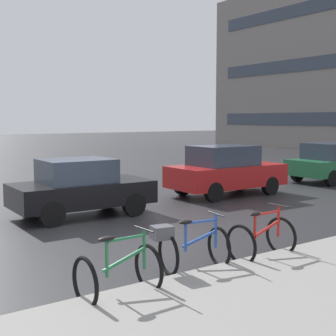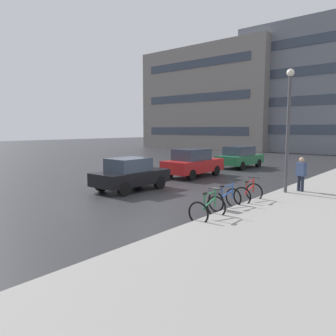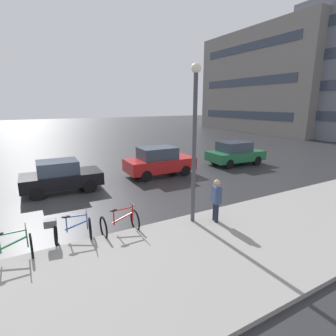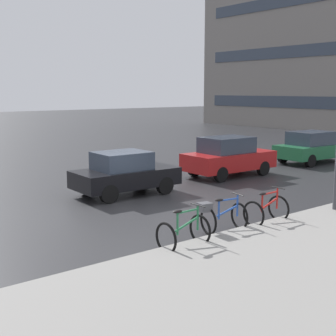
{
  "view_description": "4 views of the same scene",
  "coord_description": "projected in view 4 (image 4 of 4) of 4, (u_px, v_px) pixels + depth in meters",
  "views": [
    {
      "loc": [
        9.51,
        -4.49,
        2.64
      ],
      "look_at": [
        -0.05,
        2.3,
        1.4
      ],
      "focal_mm": 50.0,
      "sensor_mm": 36.0,
      "label": 1
    },
    {
      "loc": [
        9.29,
        -9.88,
        2.95
      ],
      "look_at": [
        -0.39,
        1.65,
        1.13
      ],
      "focal_mm": 35.0,
      "sensor_mm": 36.0,
      "label": 2
    },
    {
      "loc": [
        11.27,
        -0.57,
        4.24
      ],
      "look_at": [
        1.27,
        4.99,
        1.41
      ],
      "focal_mm": 28.0,
      "sensor_mm": 36.0,
      "label": 3
    },
    {
      "loc": [
        11.83,
        -8.09,
        3.71
      ],
      "look_at": [
        -0.51,
        1.59,
        1.1
      ],
      "focal_mm": 50.0,
      "sensor_mm": 36.0,
      "label": 4
    }
  ],
  "objects": [
    {
      "name": "ground_plane",
      "position": [
        138.0,
        210.0,
        14.72
      ],
      "size": [
        140.0,
        140.0,
        0.0
      ],
      "primitive_type": "plane",
      "color": "#28282B"
    },
    {
      "name": "bicycle_nearest",
      "position": [
        184.0,
        232.0,
        11.02
      ],
      "size": [
        0.77,
        1.15,
        1.0
      ],
      "color": "black",
      "rests_on": "ground"
    },
    {
      "name": "bicycle_second",
      "position": [
        220.0,
        215.0,
        12.26
      ],
      "size": [
        0.89,
        1.39,
        0.99
      ],
      "color": "black",
      "rests_on": "ground"
    },
    {
      "name": "bicycle_third",
      "position": [
        266.0,
        210.0,
        13.04
      ],
      "size": [
        0.77,
        1.17,
        1.0
      ],
      "color": "black",
      "rests_on": "ground"
    },
    {
      "name": "car_black",
      "position": [
        125.0,
        173.0,
        16.7
      ],
      "size": [
        1.9,
        3.76,
        1.56
      ],
      "color": "black",
      "rests_on": "ground"
    },
    {
      "name": "car_red",
      "position": [
        228.0,
        157.0,
        20.36
      ],
      "size": [
        1.95,
        4.14,
        1.72
      ],
      "color": "#AD1919",
      "rests_on": "ground"
    },
    {
      "name": "car_green",
      "position": [
        312.0,
        147.0,
        24.02
      ],
      "size": [
        2.13,
        4.06,
        1.63
      ],
      "color": "#1E6038",
      "rests_on": "ground"
    },
    {
      "name": "building_facade_side",
      "position": [
        299.0,
        55.0,
        46.78
      ],
      "size": [
        20.34,
        7.1,
        14.48
      ],
      "color": "gray",
      "rests_on": "ground"
    }
  ]
}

